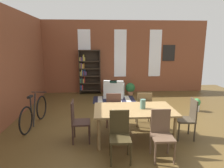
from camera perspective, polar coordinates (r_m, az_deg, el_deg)
ground_plane at (r=5.18m, az=7.26°, el=-13.44°), size 10.86×10.86×0.00m
back_wall_brick at (r=8.91m, az=2.38°, el=7.94°), size 7.85×0.12×3.23m
window_pane_0 at (r=8.80m, az=-8.10°, el=8.85°), size 0.55×0.02×2.10m
window_pane_1 at (r=8.83m, az=2.43°, el=8.96°), size 0.55×0.02×2.10m
window_pane_2 at (r=9.14m, az=12.58°, el=8.78°), size 0.55×0.02×2.10m
dining_table at (r=4.49m, az=6.53°, el=-8.18°), size 1.81×1.05×0.75m
vase_on_table at (r=4.47m, az=9.09°, el=-5.83°), size 0.12×0.12×0.22m
tealight_candle_0 at (r=4.22m, az=0.36°, el=-7.96°), size 0.04×0.04×0.05m
dining_chair_far_left at (r=5.19m, az=0.50°, el=-7.17°), size 0.43×0.43×0.95m
dining_chair_head_left at (r=4.50m, az=-10.03°, el=-10.38°), size 0.41×0.41×0.95m
dining_chair_near_right at (r=3.97m, az=14.43°, el=-13.71°), size 0.41×0.41×0.95m
dining_chair_near_left at (r=3.81m, az=2.30°, el=-14.47°), size 0.41×0.41×0.95m
dining_chair_far_right at (r=5.31m, az=9.34°, el=-6.89°), size 0.44×0.44×0.95m
dining_chair_head_right at (r=4.92m, az=21.52°, el=-9.11°), size 0.43×0.43×0.95m
bookshelf_tall at (r=8.68m, az=-6.98°, el=3.61°), size 0.94×0.32×1.95m
armchair_white at (r=8.13m, az=0.67°, el=-1.95°), size 0.94×0.94×0.75m
bicycle_second at (r=5.74m, az=-21.89°, el=-7.87°), size 0.44×1.71×0.90m
potted_plant_by_shelf at (r=8.59m, az=5.40°, el=-1.23°), size 0.41×0.41×0.52m
potted_plant_corner at (r=7.04m, az=23.64°, el=-5.47°), size 0.25×0.25×0.43m
striped_rug at (r=7.82m, az=0.60°, el=-4.58°), size 1.68×1.10×0.01m
framed_picture at (r=9.33m, az=16.40°, el=8.77°), size 0.56×0.03×0.72m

